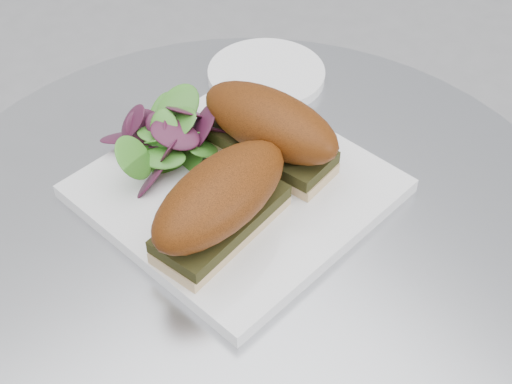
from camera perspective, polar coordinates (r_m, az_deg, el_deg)
table at (r=0.91m, az=-0.56°, el=-13.40°), size 0.70×0.70×0.73m
plate at (r=0.74m, az=-1.56°, el=0.27°), size 0.30×0.30×0.02m
sandwich_left at (r=0.66m, az=-2.83°, el=-0.77°), size 0.18×0.11×0.08m
sandwich_right at (r=0.74m, az=1.11°, el=5.11°), size 0.11×0.18×0.08m
salad at (r=0.76m, az=-6.91°, el=4.49°), size 0.12×0.12×0.05m
saucer at (r=0.90m, az=0.83°, el=9.39°), size 0.15×0.15×0.01m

